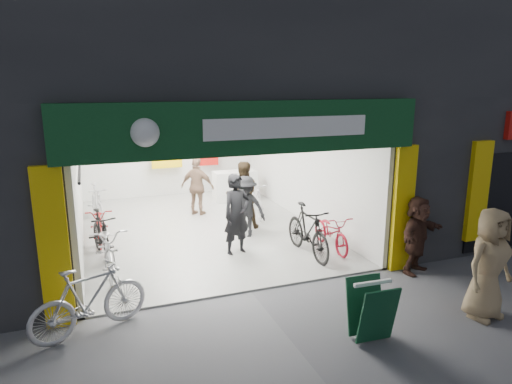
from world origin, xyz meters
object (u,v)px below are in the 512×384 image
bike_right_front (308,231)px  parked_bike (89,300)px  sandwich_board (371,309)px  bike_left_front (108,248)px  pedestrian_near (489,264)px

bike_right_front → parked_bike: bike_right_front is taller
parked_bike → bike_right_front: bearing=-90.1°
bike_right_front → sandwich_board: size_ratio=2.14×
bike_left_front → sandwich_board: bike_left_front is taller
parked_bike → sandwich_board: parked_bike is taller
pedestrian_near → bike_right_front: bearing=105.1°
parked_bike → bike_left_front: bearing=-30.4°
parked_bike → sandwich_board: (3.94, -1.67, -0.06)m
bike_left_front → bike_right_front: size_ratio=1.02×
bike_left_front → pedestrian_near: (5.71, -4.06, 0.41)m
pedestrian_near → sandwich_board: bearing=169.8°
parked_bike → pedestrian_near: 6.36m
bike_right_front → bike_left_front: bearing=171.6°
bike_left_front → sandwich_board: (3.55, -3.99, -0.02)m
pedestrian_near → sandwich_board: pedestrian_near is taller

